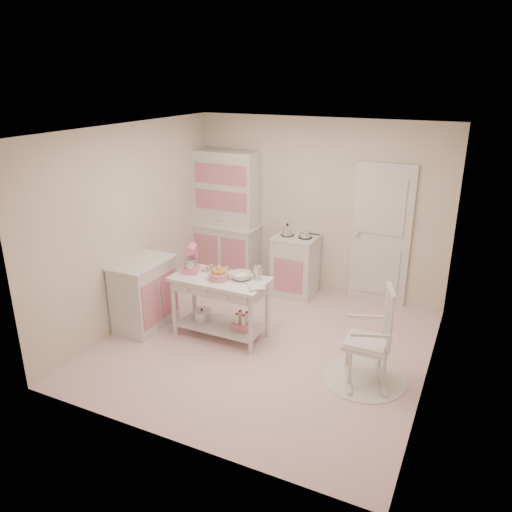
{
  "coord_description": "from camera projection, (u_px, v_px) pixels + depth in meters",
  "views": [
    {
      "loc": [
        2.24,
        -4.92,
        3.17
      ],
      "look_at": [
        -0.35,
        0.5,
        0.96
      ],
      "focal_mm": 35.0,
      "sensor_mm": 36.0,
      "label": 1
    }
  ],
  "objects": [
    {
      "name": "room_shell",
      "position": [
        265.0,
        217.0,
        5.6
      ],
      "size": [
        3.84,
        3.84,
        2.62
      ],
      "color": "#D7868D",
      "rests_on": "ground"
    },
    {
      "name": "cookie_tray",
      "position": [
        216.0,
        270.0,
        6.34
      ],
      "size": [
        0.34,
        0.24,
        0.02
      ],
      "primitive_type": "cube",
      "color": "silver",
      "rests_on": "work_table"
    },
    {
      "name": "door",
      "position": [
        381.0,
        235.0,
        7.01
      ],
      "size": [
        0.82,
        0.05,
        2.04
      ],
      "primitive_type": "cube",
      "color": "silver",
      "rests_on": "ground"
    },
    {
      "name": "hutch",
      "position": [
        226.0,
        218.0,
        7.79
      ],
      "size": [
        1.06,
        0.5,
        2.08
      ],
      "primitive_type": "cube",
      "color": "silver",
      "rests_on": "ground"
    },
    {
      "name": "rocking_chair",
      "position": [
        367.0,
        335.0,
        5.3
      ],
      "size": [
        0.69,
        0.84,
        1.1
      ],
      "primitive_type": "cube",
      "rotation": [
        0.0,
        0.0,
        0.34
      ],
      "color": "silver",
      "rests_on": "ground"
    },
    {
      "name": "stand_mixer",
      "position": [
        191.0,
        259.0,
        6.26
      ],
      "size": [
        0.28,
        0.33,
        0.34
      ],
      "primitive_type": "cube",
      "rotation": [
        0.0,
        0.0,
        0.34
      ],
      "color": "#EE648C",
      "rests_on": "work_table"
    },
    {
      "name": "bread_basket",
      "position": [
        219.0,
        276.0,
        6.07
      ],
      "size": [
        0.25,
        0.25,
        0.09
      ],
      "primitive_type": "cylinder",
      "color": "#CD7683",
      "rests_on": "work_table"
    },
    {
      "name": "stove",
      "position": [
        295.0,
        265.0,
        7.46
      ],
      "size": [
        0.62,
        0.57,
        0.92
      ],
      "primitive_type": "cube",
      "color": "silver",
      "rests_on": "ground"
    },
    {
      "name": "metal_pitcher",
      "position": [
        258.0,
        273.0,
        6.06
      ],
      "size": [
        0.1,
        0.1,
        0.17
      ],
      "primitive_type": "cylinder",
      "color": "silver",
      "rests_on": "work_table"
    },
    {
      "name": "work_table",
      "position": [
        221.0,
        307.0,
        6.27
      ],
      "size": [
        1.2,
        0.6,
        0.8
      ],
      "primitive_type": "cube",
      "color": "silver",
      "rests_on": "ground"
    },
    {
      "name": "lace_rug",
      "position": [
        364.0,
        378.0,
        5.49
      ],
      "size": [
        0.92,
        0.92,
        0.01
      ],
      "primitive_type": "cylinder",
      "color": "white",
      "rests_on": "ground"
    },
    {
      "name": "base_cabinet",
      "position": [
        144.0,
        294.0,
        6.49
      ],
      "size": [
        0.54,
        0.84,
        0.92
      ],
      "primitive_type": "cube",
      "color": "silver",
      "rests_on": "ground"
    },
    {
      "name": "recipe_book",
      "position": [
        248.0,
        287.0,
        5.84
      ],
      "size": [
        0.29,
        0.31,
        0.02
      ],
      "primitive_type": "imported",
      "rotation": [
        0.0,
        0.0,
        0.62
      ],
      "color": "silver",
      "rests_on": "work_table"
    },
    {
      "name": "mixing_bowl",
      "position": [
        241.0,
        276.0,
        6.08
      ],
      "size": [
        0.26,
        0.26,
        0.08
      ],
      "primitive_type": "imported",
      "color": "silver",
      "rests_on": "work_table"
    }
  ]
}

